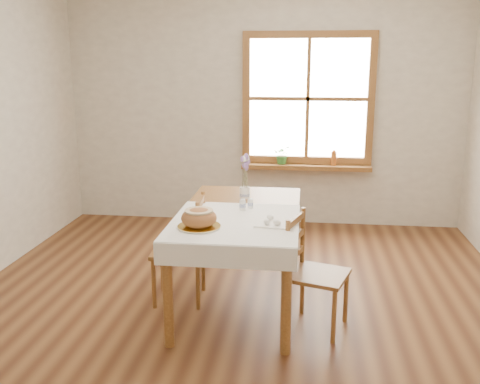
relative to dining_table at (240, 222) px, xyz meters
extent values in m
plane|color=brown|center=(0.00, -0.30, -0.66)|extent=(5.00, 5.00, 0.00)
cube|color=silver|center=(0.00, 2.20, 0.64)|extent=(4.50, 0.10, 2.60)
cube|color=silver|center=(0.00, -2.80, 0.64)|extent=(4.50, 0.10, 2.60)
cube|color=#97632E|center=(0.50, 2.16, 1.48)|extent=(1.46, 0.08, 0.08)
cube|color=#97632E|center=(0.50, 2.16, 0.10)|extent=(1.46, 0.08, 0.08)
cube|color=#97632E|center=(-0.19, 2.16, 0.79)|extent=(0.08, 0.08, 1.30)
cube|color=#97632E|center=(1.19, 2.16, 0.79)|extent=(0.08, 0.08, 1.30)
cube|color=#97632E|center=(0.50, 2.16, 0.79)|extent=(0.04, 0.06, 1.30)
cube|color=#97632E|center=(0.50, 2.16, 0.79)|extent=(1.30, 0.06, 0.04)
cube|color=white|center=(0.50, 2.19, 0.79)|extent=(1.30, 0.01, 1.30)
cube|color=#97632E|center=(0.50, 2.10, 0.03)|extent=(1.46, 0.20, 0.05)
cube|color=#97632E|center=(0.00, 0.00, 0.06)|extent=(0.90, 1.60, 0.05)
cylinder|color=#97632E|center=(-0.39, -0.74, -0.31)|extent=(0.07, 0.07, 0.70)
cylinder|color=#97632E|center=(0.39, -0.74, -0.31)|extent=(0.07, 0.07, 0.70)
cylinder|color=#97632E|center=(-0.39, 0.74, -0.31)|extent=(0.07, 0.07, 0.70)
cylinder|color=#97632E|center=(0.39, 0.74, -0.31)|extent=(0.07, 0.07, 0.70)
cube|color=white|center=(0.00, -0.30, 0.09)|extent=(0.91, 0.99, 0.01)
cylinder|color=white|center=(-0.22, -0.48, 0.10)|extent=(0.29, 0.29, 0.02)
ellipsoid|color=#976235|center=(-0.22, -0.48, 0.18)|extent=(0.25, 0.25, 0.14)
cube|color=white|center=(0.28, -0.35, 0.10)|extent=(0.28, 0.24, 0.01)
cylinder|color=white|center=(0.02, -0.01, 0.14)|extent=(0.06, 0.06, 0.09)
cylinder|color=white|center=(0.07, 0.05, 0.14)|extent=(0.04, 0.04, 0.08)
cylinder|color=white|center=(0.00, 0.36, 0.13)|extent=(0.11, 0.11, 0.09)
imported|color=#32742E|center=(0.23, 2.10, 0.13)|extent=(0.21, 0.23, 0.17)
cylinder|color=#B05B20|center=(0.81, 2.10, 0.14)|extent=(0.08, 0.08, 0.18)
camera|label=1|loc=(0.48, -3.91, 1.22)|focal=40.00mm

